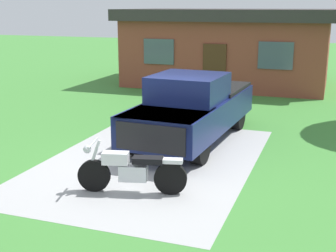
{
  "coord_description": "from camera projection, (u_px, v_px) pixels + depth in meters",
  "views": [
    {
      "loc": [
        3.97,
        -9.94,
        3.66
      ],
      "look_at": [
        0.42,
        0.05,
        0.9
      ],
      "focal_mm": 49.63,
      "sensor_mm": 36.0,
      "label": 1
    }
  ],
  "objects": [
    {
      "name": "driveway_pad",
      "position": [
        151.0,
        161.0,
        11.27
      ],
      "size": [
        4.84,
        7.31,
        0.01
      ],
      "primitive_type": "cube",
      "color": "#A8A8A8",
      "rests_on": "ground"
    },
    {
      "name": "neighbor_house",
      "position": [
        228.0,
        46.0,
        21.81
      ],
      "size": [
        9.6,
        5.6,
        3.5
      ],
      "color": "brown",
      "rests_on": "ground"
    },
    {
      "name": "motorcycle",
      "position": [
        131.0,
        170.0,
        9.25
      ],
      "size": [
        2.17,
        0.87,
        1.09
      ],
      "color": "black",
      "rests_on": "ground"
    },
    {
      "name": "pickup_truck",
      "position": [
        194.0,
        107.0,
        12.79
      ],
      "size": [
        2.33,
        5.73,
        1.9
      ],
      "color": "black",
      "rests_on": "ground"
    },
    {
      "name": "ground_plane",
      "position": [
        151.0,
        161.0,
        11.27
      ],
      "size": [
        80.0,
        80.0,
        0.0
      ],
      "primitive_type": "plane",
      "color": "#418537"
    }
  ]
}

